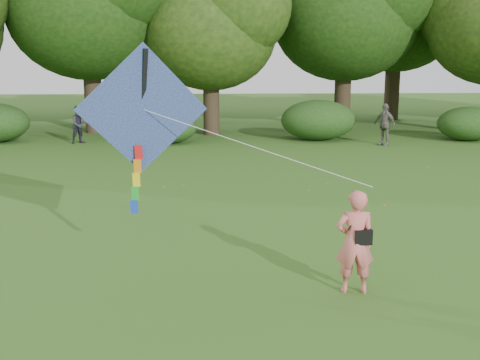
{
  "coord_description": "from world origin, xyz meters",
  "views": [
    {
      "loc": [
        -1.9,
        -10.02,
        4.08
      ],
      "look_at": [
        -1.37,
        2.0,
        1.5
      ],
      "focal_mm": 45.0,
      "sensor_mm": 36.0,
      "label": 1
    }
  ],
  "objects_px": {
    "man_kite_flyer": "(355,242)",
    "flying_kite": "(143,112)",
    "bystander_left": "(80,125)",
    "bystander_right": "(385,124)"
  },
  "relations": [
    {
      "from": "bystander_left",
      "to": "bystander_right",
      "type": "height_order",
      "value": "bystander_right"
    },
    {
      "from": "bystander_left",
      "to": "flying_kite",
      "type": "height_order",
      "value": "flying_kite"
    },
    {
      "from": "bystander_left",
      "to": "man_kite_flyer",
      "type": "bearing_deg",
      "value": -100.91
    },
    {
      "from": "man_kite_flyer",
      "to": "flying_kite",
      "type": "relative_size",
      "value": 0.36
    },
    {
      "from": "man_kite_flyer",
      "to": "bystander_right",
      "type": "xyz_separation_m",
      "value": [
        5.18,
        16.5,
        0.02
      ]
    },
    {
      "from": "bystander_left",
      "to": "bystander_right",
      "type": "bearing_deg",
      "value": -41.26
    },
    {
      "from": "bystander_left",
      "to": "bystander_right",
      "type": "distance_m",
      "value": 13.65
    },
    {
      "from": "bystander_left",
      "to": "bystander_right",
      "type": "relative_size",
      "value": 0.92
    },
    {
      "from": "bystander_right",
      "to": "flying_kite",
      "type": "height_order",
      "value": "flying_kite"
    },
    {
      "from": "man_kite_flyer",
      "to": "bystander_left",
      "type": "distance_m",
      "value": 19.56
    }
  ]
}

